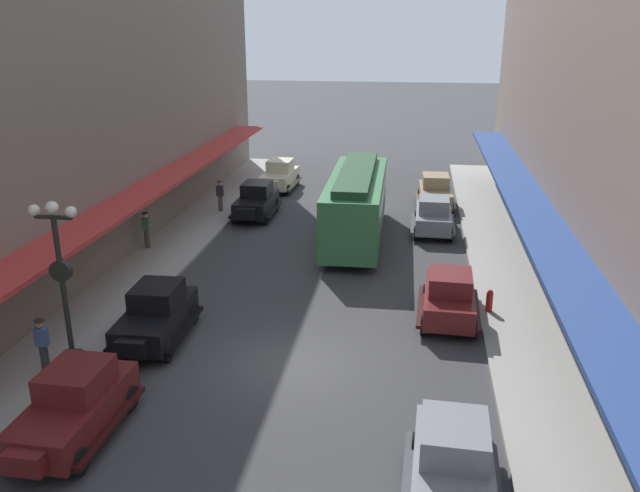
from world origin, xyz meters
name	(u,v)px	position (x,y,z in m)	size (l,w,h in m)	color
ground_plane	(291,364)	(0.00, 0.00, 0.00)	(200.00, 200.00, 0.00)	#38383A
sidewalk_left	(64,345)	(-7.50, 0.00, 0.07)	(3.00, 60.00, 0.15)	#99968E
sidewalk_right	(544,381)	(7.50, 0.00, 0.07)	(3.00, 60.00, 0.15)	#99968E
parked_car_0	(435,191)	(4.69, 18.74, 0.94)	(2.27, 4.31, 1.84)	#997F5B
parked_car_1	(156,313)	(-4.71, 1.00, 0.94)	(2.27, 4.31, 1.84)	black
parked_car_2	(449,295)	(4.88, 3.96, 0.94)	(2.25, 4.30, 1.84)	#591919
parked_car_3	(453,465)	(4.60, -5.39, 0.94)	(2.26, 4.30, 1.84)	slate
parked_car_4	(280,175)	(-4.87, 21.53, 0.94)	(2.28, 4.31, 1.84)	beige
parked_car_5	(433,214)	(4.51, 14.02, 0.94)	(2.16, 4.27, 1.84)	slate
parked_car_6	(74,403)	(-4.69, -4.35, 0.94)	(2.19, 4.28, 1.84)	#591919
parked_car_7	(256,200)	(-4.88, 15.44, 0.94)	(2.16, 4.27, 1.84)	black
streetcar	(356,202)	(0.80, 12.34, 1.90)	(2.69, 9.64, 3.46)	#33723F
lamp_post_with_clock	(62,279)	(-6.40, -1.36, 2.99)	(1.42, 0.44, 5.16)	black
fire_hydrant	(489,300)	(6.35, 4.57, 0.56)	(0.24, 0.24, 0.82)	#B21E19
pedestrian_0	(43,345)	(-7.10, -1.71, 1.01)	(0.36, 0.28, 1.67)	#2D2D33
pedestrian_1	(146,230)	(-8.52, 9.32, 1.01)	(0.36, 0.28, 1.67)	#4C4238
pedestrian_2	(220,196)	(-6.97, 15.72, 1.01)	(0.36, 0.28, 1.67)	#4C4238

